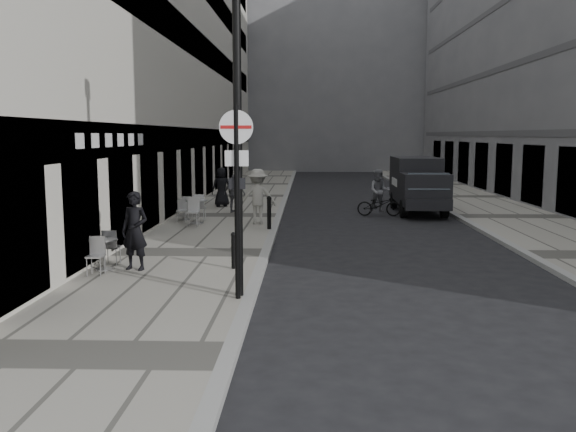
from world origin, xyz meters
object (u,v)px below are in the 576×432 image
lamppost (238,117)px  cyclist (379,198)px  walking_man (135,231)px  panel_van (418,182)px  sign_post (237,176)px

lamppost → cyclist: lamppost is taller
walking_man → lamppost: 4.28m
walking_man → panel_van: panel_van is taller
sign_post → lamppost: (0.00, 0.24, 1.10)m
sign_post → lamppost: lamppost is taller
walking_man → cyclist: size_ratio=0.98×
cyclist → sign_post: bearing=-103.1°
walking_man → cyclist: walking_man is taller
lamppost → panel_van: size_ratio=1.27×
sign_post → panel_van: 15.41m
walking_man → cyclist: (6.86, 10.57, -0.30)m
walking_man → cyclist: bearing=73.5°
walking_man → sign_post: size_ratio=0.50×
lamppost → panel_van: 15.32m
panel_van → cyclist: panel_van is taller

